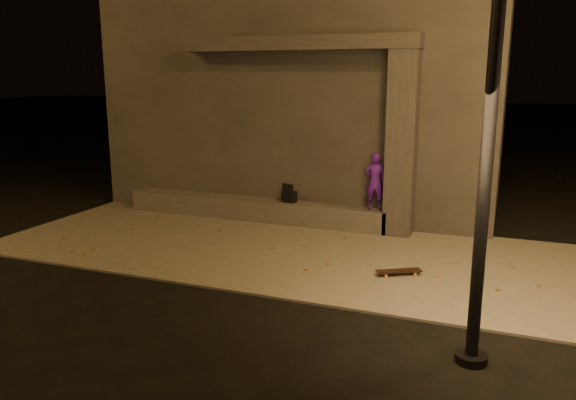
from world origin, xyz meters
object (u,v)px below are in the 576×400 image
at_px(skateboard, 399,271).
at_px(backpack, 289,196).
at_px(column, 402,144).
at_px(skateboarder, 375,181).

bearing_deg(skateboard, backpack, 108.62).
bearing_deg(backpack, column, 11.98).
height_order(column, backpack, column).
distance_m(skateboarder, backpack, 1.91).
distance_m(column, skateboard, 3.00).
relative_size(column, backpack, 8.71).
height_order(backpack, skateboard, backpack).
relative_size(skateboarder, backpack, 2.82).
distance_m(column, skateboarder, 0.92).
relative_size(column, skateboarder, 3.09).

